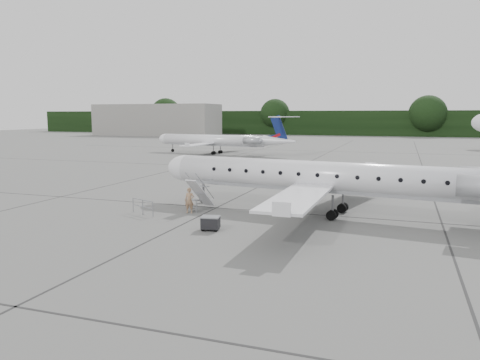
% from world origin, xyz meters
% --- Properties ---
extents(ground, '(320.00, 320.00, 0.00)m').
position_xyz_m(ground, '(0.00, 0.00, 0.00)').
color(ground, slate).
rests_on(ground, ground).
extents(treeline, '(260.00, 4.00, 8.00)m').
position_xyz_m(treeline, '(0.00, 130.00, 4.00)').
color(treeline, black).
rests_on(treeline, ground).
extents(terminal_building, '(40.00, 14.00, 10.00)m').
position_xyz_m(terminal_building, '(-70.00, 110.00, 5.00)').
color(terminal_building, gray).
rests_on(terminal_building, ground).
extents(main_regional_jet, '(30.16, 23.47, 7.12)m').
position_xyz_m(main_regional_jet, '(1.08, 5.50, 3.56)').
color(main_regional_jet, silver).
rests_on(main_regional_jet, ground).
extents(airstair, '(1.17, 2.57, 2.23)m').
position_xyz_m(airstair, '(-7.39, 4.31, 1.12)').
color(airstair, silver).
rests_on(airstair, ground).
extents(passenger, '(0.71, 0.54, 1.74)m').
position_xyz_m(passenger, '(-7.57, 2.93, 0.87)').
color(passenger, '#947051').
rests_on(passenger, ground).
extents(safety_railing, '(2.06, 0.94, 1.00)m').
position_xyz_m(safety_railing, '(-10.29, 1.43, 0.50)').
color(safety_railing, gray).
rests_on(safety_railing, ground).
extents(baggage_cart, '(1.15, 0.99, 0.88)m').
position_xyz_m(baggage_cart, '(-4.36, -1.02, 0.44)').
color(baggage_cart, black).
rests_on(baggage_cart, ground).
extents(bg_regional_left, '(27.08, 21.21, 6.50)m').
position_xyz_m(bg_regional_left, '(-24.93, 48.62, 3.25)').
color(bg_regional_left, silver).
rests_on(bg_regional_left, ground).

